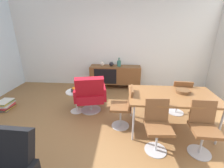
# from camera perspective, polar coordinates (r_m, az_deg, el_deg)

# --- Properties ---
(ground_plane) EXTENTS (8.32, 8.32, 0.00)m
(ground_plane) POSITION_cam_1_polar(r_m,az_deg,el_deg) (3.16, -4.15, -17.07)
(ground_plane) COLOR olive
(wall_back) EXTENTS (6.80, 0.12, 2.80)m
(wall_back) POSITION_cam_1_polar(r_m,az_deg,el_deg) (5.10, -0.23, 14.94)
(wall_back) COLOR silver
(wall_back) RESTS_ON ground_plane
(sideboard) EXTENTS (1.60, 0.45, 0.72)m
(sideboard) POSITION_cam_1_polar(r_m,az_deg,el_deg) (4.99, 1.16, 3.51)
(sideboard) COLOR brown
(sideboard) RESTS_ON ground_plane
(vase_cobalt) EXTENTS (0.15, 0.15, 0.13)m
(vase_cobalt) POSITION_cam_1_polar(r_m,az_deg,el_deg) (4.91, -0.21, 7.41)
(vase_cobalt) COLOR black
(vase_cobalt) RESTS_ON sideboard
(vase_sculptural_dark) EXTENTS (0.13, 0.13, 0.15)m
(vase_sculptural_dark) POSITION_cam_1_polar(r_m,az_deg,el_deg) (4.94, -3.65, 7.57)
(vase_sculptural_dark) COLOR beige
(vase_sculptural_dark) RESTS_ON sideboard
(vase_ceramic_small) EXTENTS (0.12, 0.12, 0.27)m
(vase_ceramic_small) POSITION_cam_1_polar(r_m,az_deg,el_deg) (4.89, 2.60, 7.70)
(vase_ceramic_small) COLOR #337266
(vase_ceramic_small) RESTS_ON sideboard
(dining_table) EXTENTS (1.60, 0.90, 0.74)m
(dining_table) POSITION_cam_1_polar(r_m,az_deg,el_deg) (3.08, 21.40, -4.46)
(dining_table) COLOR brown
(dining_table) RESTS_ON ground_plane
(wooden_bowl_on_table) EXTENTS (0.26, 0.26, 0.06)m
(wooden_bowl_on_table) POSITION_cam_1_polar(r_m,az_deg,el_deg) (3.22, 24.77, -2.42)
(wooden_bowl_on_table) COLOR brown
(wooden_bowl_on_table) RESTS_ON dining_table
(dining_chair_front_right) EXTENTS (0.42, 0.44, 0.86)m
(dining_chair_front_right) POSITION_cam_1_polar(r_m,az_deg,el_deg) (2.87, 30.82, -13.38)
(dining_chair_front_right) COLOR brown
(dining_chair_front_right) RESTS_ON ground_plane
(dining_chair_back_right) EXTENTS (0.43, 0.45, 0.86)m
(dining_chair_back_right) POSITION_cam_1_polar(r_m,az_deg,el_deg) (3.76, 23.69, -3.97)
(dining_chair_back_right) COLOR brown
(dining_chair_back_right) RESTS_ON ground_plane
(dining_chair_front_left) EXTENTS (0.43, 0.45, 0.86)m
(dining_chair_front_left) POSITION_cam_1_polar(r_m,az_deg,el_deg) (2.63, 16.49, -14.17)
(dining_chair_front_left) COLOR brown
(dining_chair_front_left) RESTS_ON ground_plane
(dining_chair_near_window) EXTENTS (0.43, 0.41, 0.86)m
(dining_chair_near_window) POSITION_cam_1_polar(r_m,az_deg,el_deg) (3.04, 4.44, -8.09)
(dining_chair_near_window) COLOR brown
(dining_chair_near_window) RESTS_ON ground_plane
(lounge_chair_red) EXTENTS (0.81, 0.77, 0.95)m
(lounge_chair_red) POSITION_cam_1_polar(r_m,az_deg,el_deg) (3.58, -8.15, -3.60)
(lounge_chair_red) COLOR red
(lounge_chair_red) RESTS_ON ground_plane
(side_table_round) EXTENTS (0.44, 0.44, 0.52)m
(side_table_round) POSITION_cam_1_polar(r_m,az_deg,el_deg) (3.73, -13.17, -5.38)
(side_table_round) COLOR white
(side_table_round) RESTS_ON ground_plane
(fruit_bowl) EXTENTS (0.20, 0.20, 0.11)m
(fruit_bowl) POSITION_cam_1_polar(r_m,az_deg,el_deg) (3.63, -13.48, -1.96)
(fruit_bowl) COLOR #262628
(fruit_bowl) RESTS_ON side_table_round
(magazine_stack) EXTENTS (0.33, 0.41, 0.22)m
(magazine_stack) POSITION_cam_1_polar(r_m,az_deg,el_deg) (4.64, -34.79, -6.32)
(magazine_stack) COLOR #334C8C
(magazine_stack) RESTS_ON ground_plane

